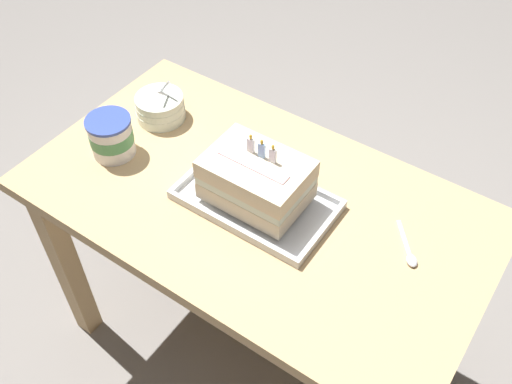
{
  "coord_description": "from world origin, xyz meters",
  "views": [
    {
      "loc": [
        0.54,
        -0.79,
        1.78
      ],
      "look_at": [
        0.0,
        -0.01,
        0.76
      ],
      "focal_mm": 40.73,
      "sensor_mm": 36.0,
      "label": 1
    }
  ],
  "objects_px": {
    "bowl_stack": "(160,107)",
    "ice_cream_tub": "(111,136)",
    "foil_tray": "(256,201)",
    "serving_spoon_near_tray": "(410,255)",
    "birthday_cake": "(256,179)"
  },
  "relations": [
    {
      "from": "birthday_cake",
      "to": "ice_cream_tub",
      "type": "bearing_deg",
      "value": -171.12
    },
    {
      "from": "bowl_stack",
      "to": "ice_cream_tub",
      "type": "bearing_deg",
      "value": -92.56
    },
    {
      "from": "birthday_cake",
      "to": "bowl_stack",
      "type": "relative_size",
      "value": 1.74
    },
    {
      "from": "ice_cream_tub",
      "to": "bowl_stack",
      "type": "bearing_deg",
      "value": 87.44
    },
    {
      "from": "foil_tray",
      "to": "bowl_stack",
      "type": "relative_size",
      "value": 2.76
    },
    {
      "from": "birthday_cake",
      "to": "serving_spoon_near_tray",
      "type": "distance_m",
      "value": 0.39
    },
    {
      "from": "foil_tray",
      "to": "serving_spoon_near_tray",
      "type": "xyz_separation_m",
      "value": [
        0.38,
        0.06,
        -0.0
      ]
    },
    {
      "from": "foil_tray",
      "to": "bowl_stack",
      "type": "xyz_separation_m",
      "value": [
        -0.4,
        0.11,
        0.03
      ]
    },
    {
      "from": "ice_cream_tub",
      "to": "serving_spoon_near_tray",
      "type": "relative_size",
      "value": 1.0
    },
    {
      "from": "birthday_cake",
      "to": "bowl_stack",
      "type": "xyz_separation_m",
      "value": [
        -0.4,
        0.11,
        -0.05
      ]
    },
    {
      "from": "bowl_stack",
      "to": "serving_spoon_near_tray",
      "type": "distance_m",
      "value": 0.78
    },
    {
      "from": "bowl_stack",
      "to": "ice_cream_tub",
      "type": "distance_m",
      "value": 0.18
    },
    {
      "from": "ice_cream_tub",
      "to": "serving_spoon_near_tray",
      "type": "height_order",
      "value": "ice_cream_tub"
    },
    {
      "from": "serving_spoon_near_tray",
      "to": "foil_tray",
      "type": "bearing_deg",
      "value": -170.72
    },
    {
      "from": "birthday_cake",
      "to": "serving_spoon_near_tray",
      "type": "bearing_deg",
      "value": 9.28
    }
  ]
}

